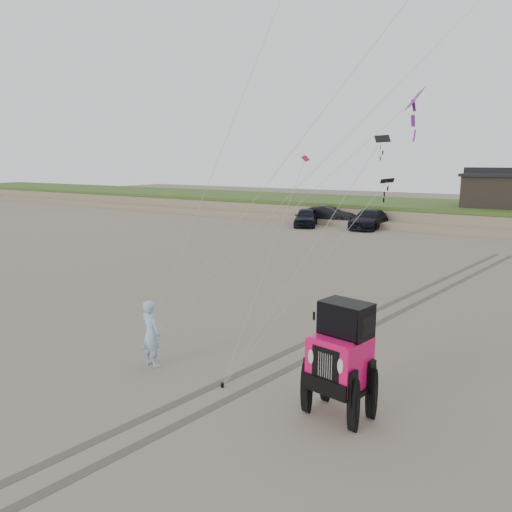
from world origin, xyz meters
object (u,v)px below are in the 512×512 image
object	(u,v)px
jeep	(339,372)
truck_b	(327,215)
truck_a	(306,217)
cabin	(503,189)
truck_c	(369,219)
man	(151,333)

from	to	relation	value
jeep	truck_b	bearing A→B (deg)	125.17
truck_a	jeep	size ratio (longest dim) A/B	0.82
cabin	truck_b	xyz separation A→B (m)	(-13.48, -6.16, -2.43)
truck_c	man	bearing A→B (deg)	-83.06
cabin	truck_b	distance (m)	15.02
man	jeep	bearing A→B (deg)	-170.01
truck_a	jeep	xyz separation A→B (m)	(15.98, -29.05, 0.26)
truck_b	man	xyz separation A→B (m)	(9.57, -31.77, 0.14)
cabin	truck_c	distance (m)	11.87
cabin	truck_c	world-z (taller)	cabin
jeep	man	distance (m)	5.53
cabin	truck_a	world-z (taller)	cabin
truck_c	man	world-z (taller)	man
truck_a	truck_b	size ratio (longest dim) A/B	0.94
truck_b	jeep	world-z (taller)	jeep
truck_c	jeep	distance (m)	32.39
cabin	truck_a	size ratio (longest dim) A/B	1.39
jeep	man	bearing A→B (deg)	-167.55
jeep	cabin	bearing A→B (deg)	102.02
truck_a	truck_c	xyz separation A→B (m)	(5.20, 1.49, 0.01)
truck_a	man	distance (m)	31.14
cabin	jeep	size ratio (longest dim) A/B	1.14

